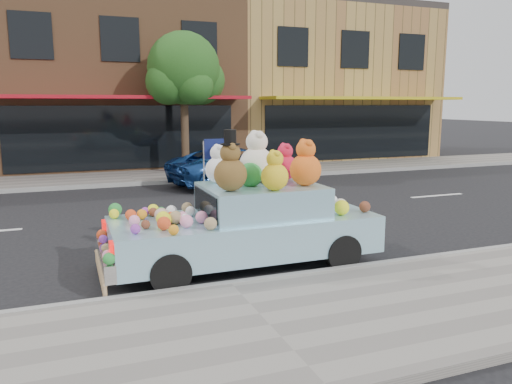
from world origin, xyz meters
name	(u,v)px	position (x,y,z in m)	size (l,w,h in m)	color
ground	(165,218)	(0.00, 0.00, 0.00)	(120.00, 120.00, 0.00)	black
near_sidewalk	(270,329)	(0.00, -6.50, 0.06)	(60.00, 3.00, 0.12)	gray
far_sidewalk	(131,178)	(0.00, 6.50, 0.06)	(60.00, 3.00, 0.12)	gray
near_kerb	(230,286)	(0.00, -5.00, 0.07)	(60.00, 0.12, 0.13)	gray
far_kerb	(137,184)	(0.00, 5.00, 0.07)	(60.00, 0.12, 0.13)	gray
storefront_mid	(112,81)	(0.00, 11.97, 3.64)	(10.00, 9.80, 7.30)	brown
storefront_right	(313,84)	(10.00, 11.97, 3.64)	(10.00, 9.80, 7.30)	#A28144
street_tree	(184,75)	(2.03, 6.55, 3.69)	(3.00, 2.70, 5.22)	#38281C
car_blue	(237,166)	(3.12, 3.93, 0.63)	(2.10, 4.55, 1.26)	navy
art_car	(247,218)	(0.61, -4.03, 0.81)	(4.49, 1.78, 2.29)	black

